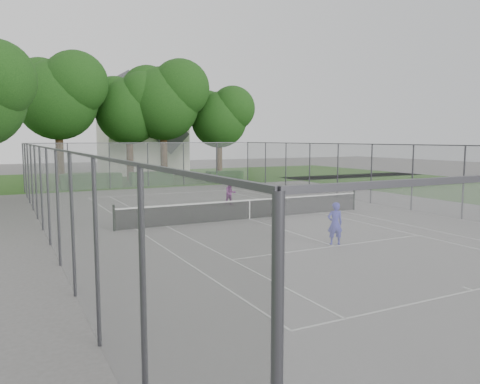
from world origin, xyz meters
name	(u,v)px	position (x,y,z in m)	size (l,w,h in m)	color
ground	(250,219)	(0.00, 0.00, 0.00)	(120.00, 120.00, 0.00)	#615E5C
grass_far	(122,178)	(0.00, 26.00, 0.00)	(60.00, 20.00, 0.00)	#234914
court_markings	(250,219)	(0.00, 0.00, 0.01)	(11.03, 23.83, 0.01)	beige
tennis_net	(250,208)	(0.00, 0.00, 0.51)	(12.87, 0.10, 1.10)	black
perimeter_fence	(250,181)	(0.00, 0.00, 1.81)	(18.08, 34.08, 3.52)	#38383D
tree_far_left	(59,93)	(-5.79, 22.99, 7.62)	(7.72, 7.04, 11.09)	#312012
tree_far_midleft	(130,106)	(0.27, 23.35, 6.81)	(6.89, 6.29, 9.91)	#312012
tree_far_midright	(164,98)	(3.18, 22.31, 7.55)	(7.65, 6.98, 10.99)	#312012
tree_far_right	(220,115)	(8.51, 21.74, 6.06)	(6.14, 5.60, 8.82)	#312012
hedge_left	(91,181)	(-4.25, 17.94, 0.56)	(4.51, 1.35, 1.13)	#1B4315
hedge_mid	(151,178)	(0.62, 18.35, 0.54)	(3.47, 0.99, 1.09)	#1B4315
hedge_right	(225,176)	(7.33, 18.24, 0.48)	(3.19, 1.17, 0.96)	#1B4315
house	(142,135)	(3.48, 31.05, 4.28)	(8.54, 6.62, 10.63)	silver
girl_player	(335,224)	(0.16, -6.18, 0.78)	(0.57, 0.37, 1.55)	#2B2BA3
woman_player	(230,193)	(1.19, 4.52, 0.70)	(0.69, 0.53, 1.41)	#712570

